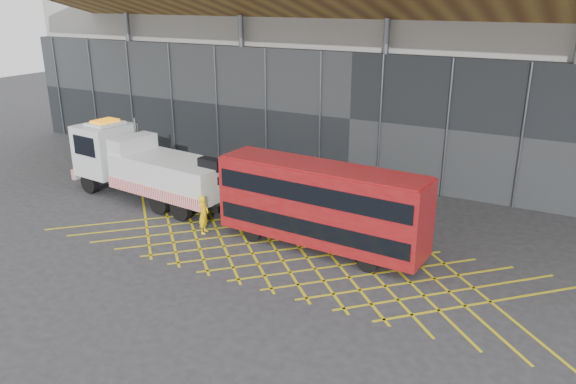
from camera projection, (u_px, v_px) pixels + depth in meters
The scene contains 6 objects.
ground_plane at pixel (220, 237), 27.58m from camera, with size 120.00×120.00×0.00m, color #28282B.
road_markings at pixel (291, 254), 25.77m from camera, with size 24.76×7.16×0.01m.
construction_building at pixel (391, 29), 38.93m from camera, with size 55.00×23.97×18.00m.
recovery_truck at pixel (145, 166), 32.05m from camera, with size 12.59×4.09×4.36m.
bus_towed at pixel (321, 203), 25.67m from camera, with size 10.09×2.86×4.06m.
worker at pixel (204, 214), 27.78m from camera, with size 0.72×0.47×1.96m, color yellow.
Camera 1 is at (15.08, -20.55, 11.29)m, focal length 35.00 mm.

